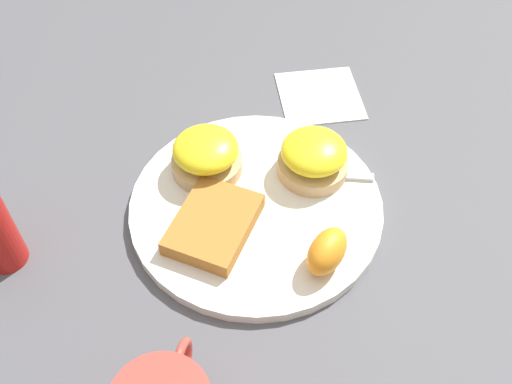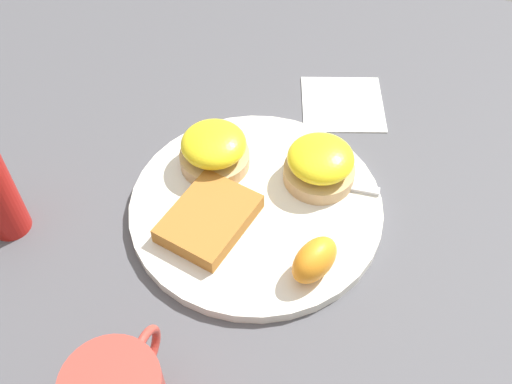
% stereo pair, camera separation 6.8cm
% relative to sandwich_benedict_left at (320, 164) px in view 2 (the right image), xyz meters
% --- Properties ---
extents(ground_plane, '(1.10, 1.10, 0.00)m').
position_rel_sandwich_benedict_left_xyz_m(ground_plane, '(-0.06, 0.06, -0.04)').
color(ground_plane, '#4C4C51').
extents(plate, '(0.29, 0.29, 0.01)m').
position_rel_sandwich_benedict_left_xyz_m(plate, '(-0.06, 0.06, -0.03)').
color(plate, silver).
rests_on(plate, ground_plane).
extents(sandwich_benedict_left, '(0.08, 0.08, 0.05)m').
position_rel_sandwich_benedict_left_xyz_m(sandwich_benedict_left, '(0.00, 0.00, 0.00)').
color(sandwich_benedict_left, tan).
rests_on(sandwich_benedict_left, plate).
extents(sandwich_benedict_right, '(0.08, 0.08, 0.05)m').
position_rel_sandwich_benedict_left_xyz_m(sandwich_benedict_right, '(-0.02, 0.13, 0.00)').
color(sandwich_benedict_right, tan).
rests_on(sandwich_benedict_right, plate).
extents(hashbrown_patty, '(0.12, 0.10, 0.02)m').
position_rel_sandwich_benedict_left_xyz_m(hashbrown_patty, '(-0.11, 0.10, -0.02)').
color(hashbrown_patty, '#A46829').
rests_on(hashbrown_patty, plate).
extents(orange_wedge, '(0.07, 0.06, 0.04)m').
position_rel_sandwich_benedict_left_xyz_m(orange_wedge, '(-0.13, -0.03, -0.00)').
color(orange_wedge, orange).
rests_on(orange_wedge, plate).
extents(fork, '(0.04, 0.20, 0.00)m').
position_rel_sandwich_benedict_left_xyz_m(fork, '(-0.01, 0.04, -0.02)').
color(fork, silver).
rests_on(fork, plate).
extents(napkin, '(0.14, 0.14, 0.00)m').
position_rel_sandwich_benedict_left_xyz_m(napkin, '(0.15, 0.01, -0.04)').
color(napkin, white).
rests_on(napkin, ground_plane).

